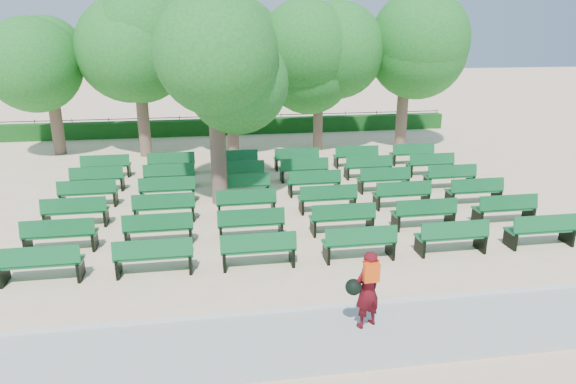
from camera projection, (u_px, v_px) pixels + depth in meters
name	position (u px, v px, depth m)	size (l,w,h in m)	color
ground	(256.00, 216.00, 17.22)	(120.00, 120.00, 0.00)	beige
paving	(293.00, 342.00, 10.26)	(30.00, 2.20, 0.06)	#AAA9A5
curb	(284.00, 311.00, 11.33)	(30.00, 0.12, 0.10)	silver
hedge	(232.00, 127.00, 30.24)	(26.00, 0.70, 0.90)	#134B16
fence	(232.00, 133.00, 30.75)	(26.00, 0.10, 1.02)	black
tree_line	(236.00, 149.00, 26.62)	(21.80, 6.80, 7.04)	#1F7425
bench_array	(283.00, 202.00, 18.25)	(2.00, 0.70, 1.24)	#0F5A2A
tree_among	(215.00, 74.00, 17.10)	(4.70, 4.70, 6.70)	brown
person	(366.00, 289.00, 10.48)	(0.85, 0.62, 1.69)	#4E0B12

